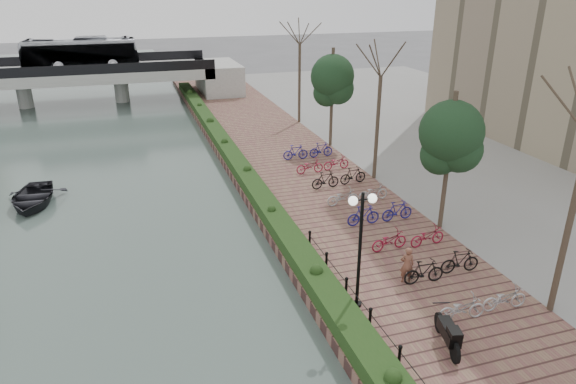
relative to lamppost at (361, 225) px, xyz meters
name	(u,v)px	position (x,y,z in m)	size (l,w,h in m)	color
promenade	(303,180)	(2.48, 13.19, -3.46)	(8.00, 75.00, 0.50)	brown
inland_pavement	(521,155)	(18.48, 13.19, -3.46)	(24.00, 75.00, 0.50)	gray
hedge	(238,164)	(-0.92, 15.69, -2.91)	(1.10, 56.00, 0.60)	#1B3714
chain_fence	(384,337)	(-0.12, -2.31, -2.86)	(0.10, 14.10, 0.70)	black
lamppost	(361,225)	(0.00, 0.00, 0.00)	(1.02, 0.32, 4.41)	black
motorcycle	(448,331)	(1.80, -2.90, -2.64)	(0.57, 1.83, 1.14)	black
pedestrian	(407,265)	(2.48, 0.88, -2.46)	(0.55, 0.36, 1.50)	brown
bicycle_parking	(370,205)	(3.98, 7.10, -2.74)	(2.40, 19.89, 1.00)	#B8B9BD
street_trees	(407,142)	(6.48, 8.38, -0.03)	(3.20, 37.12, 6.80)	#392F21
bridge	(34,72)	(-15.35, 40.69, -0.34)	(36.00, 10.77, 6.50)	#9F9E9A
boat	(32,197)	(-12.63, 14.61, -3.24)	(3.14, 4.40, 0.91)	black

